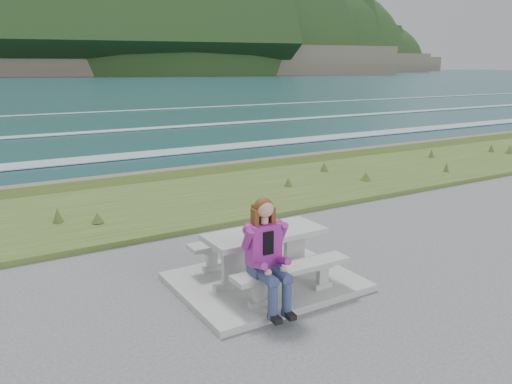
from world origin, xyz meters
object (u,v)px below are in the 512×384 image
Objects in this scene: bench_seaward at (242,243)px; seated_woman at (269,270)px; bench_landward at (292,273)px; picnic_table at (265,242)px.

bench_seaward is 1.62m from seated_woman.
seated_woman is at bearing -163.07° from bench_landward.
bench_landward is 1.40m from bench_seaward.
picnic_table reaches higher than bench_seaward.
bench_seaward is at bearing 90.00° from picnic_table.
seated_woman is at bearing -106.69° from bench_seaward.
bench_landward is 0.52m from seated_woman.
picnic_table is at bearing -90.00° from bench_seaward.
bench_landward is (0.00, -0.70, -0.23)m from picnic_table.
seated_woman reaches higher than bench_seaward.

